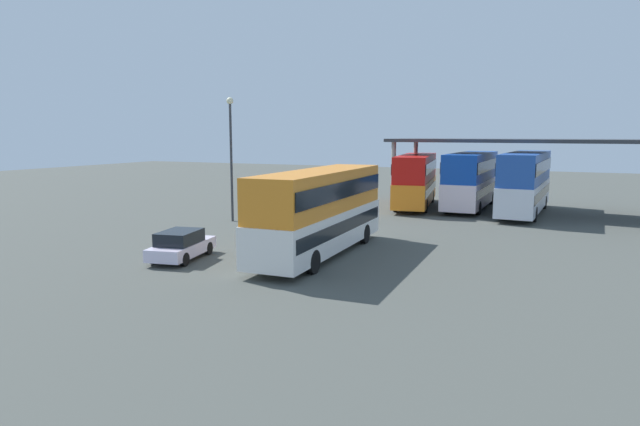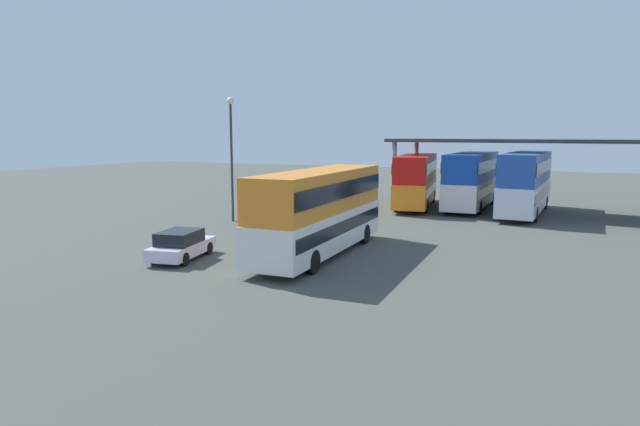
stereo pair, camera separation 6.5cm
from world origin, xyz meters
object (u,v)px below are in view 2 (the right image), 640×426
(double_decker_main, at_px, (320,209))
(parked_hatchback, at_px, (181,245))
(lamppost_tall, at_px, (231,144))
(double_decker_mid_row, at_px, (472,178))
(double_decker_far_right, at_px, (526,181))
(double_decker_near_canopy, at_px, (416,179))

(double_decker_main, bearing_deg, parked_hatchback, 122.04)
(parked_hatchback, bearing_deg, lamppost_tall, 10.71)
(double_decker_mid_row, xyz_separation_m, double_decker_far_right, (3.98, -1.33, 0.07))
(double_decker_far_right, bearing_deg, double_decker_near_canopy, 89.22)
(double_decker_near_canopy, bearing_deg, double_decker_main, 172.33)
(double_decker_main, height_order, double_decker_near_canopy, double_decker_near_canopy)
(double_decker_main, relative_size, lamppost_tall, 1.38)
(double_decker_far_right, bearing_deg, lamppost_tall, 126.38)
(parked_hatchback, xyz_separation_m, double_decker_mid_row, (9.19, 23.11, 1.67))
(double_decker_near_canopy, bearing_deg, parked_hatchback, 158.67)
(double_decker_main, xyz_separation_m, double_decker_near_canopy, (-0.26, 18.71, 0.04))
(double_decker_mid_row, bearing_deg, double_decker_near_canopy, 102.28)
(double_decker_main, distance_m, lamppost_tall, 11.90)
(parked_hatchback, bearing_deg, double_decker_near_canopy, -23.63)
(double_decker_near_canopy, relative_size, lamppost_tall, 1.31)
(double_decker_near_canopy, distance_m, double_decker_mid_row, 4.20)
(double_decker_near_canopy, xyz_separation_m, double_decker_far_right, (8.09, -0.49, 0.16))
(double_decker_far_right, bearing_deg, parked_hatchback, 151.53)
(double_decker_near_canopy, height_order, lamppost_tall, lamppost_tall)
(parked_hatchback, relative_size, lamppost_tall, 0.51)
(double_decker_far_right, height_order, lamppost_tall, lamppost_tall)
(double_decker_main, bearing_deg, double_decker_far_right, -24.95)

